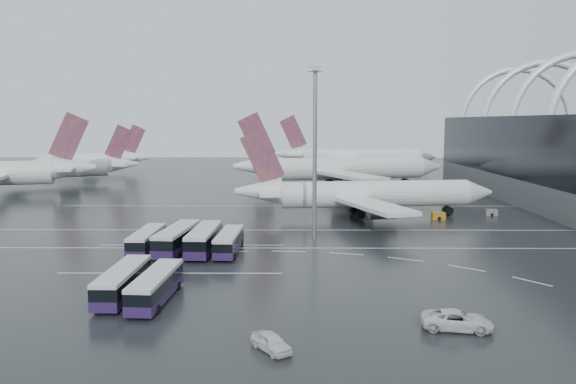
{
  "coord_description": "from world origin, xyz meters",
  "views": [
    {
      "loc": [
        -8.85,
        -83.76,
        18.73
      ],
      "look_at": [
        -9.41,
        9.32,
        7.0
      ],
      "focal_mm": 35.0,
      "sensor_mm": 36.0,
      "label": 1
    }
  ],
  "objects_px": {
    "jet_remote_mid": "(71,168)",
    "bus_row_near_b": "(177,238)",
    "bus_row_near_c": "(204,239)",
    "bus_row_far_a": "(123,281)",
    "gse_cart_belly_b": "(448,210)",
    "bus_row_near_d": "(229,241)",
    "van_curve_b": "(271,342)",
    "airliner_gate_b": "(337,169)",
    "gse_cart_belly_d": "(491,212)",
    "bus_row_far_b": "(156,286)",
    "bus_row_near_a": "(147,240)",
    "floodlight_mast": "(315,132)",
    "airliner_gate_c": "(352,158)",
    "gse_cart_belly_a": "(438,216)",
    "airliner_main": "(362,195)",
    "jet_remote_west": "(1,173)",
    "van_curve_a": "(457,320)",
    "jet_remote_far": "(95,160)"
  },
  "relations": [
    {
      "from": "jet_remote_mid",
      "to": "gse_cart_belly_b",
      "type": "relative_size",
      "value": 17.78
    },
    {
      "from": "airliner_gate_b",
      "to": "bus_row_near_d",
      "type": "distance_m",
      "value": 82.63
    },
    {
      "from": "airliner_gate_c",
      "to": "bus_row_near_d",
      "type": "relative_size",
      "value": 4.84
    },
    {
      "from": "jet_remote_mid",
      "to": "bus_row_near_b",
      "type": "xyz_separation_m",
      "value": [
        50.06,
        -88.7,
        -2.72
      ]
    },
    {
      "from": "bus_row_far_b",
      "to": "gse_cart_belly_a",
      "type": "height_order",
      "value": "bus_row_far_b"
    },
    {
      "from": "bus_row_near_c",
      "to": "gse_cart_belly_b",
      "type": "relative_size",
      "value": 6.27
    },
    {
      "from": "bus_row_near_b",
      "to": "gse_cart_belly_a",
      "type": "relative_size",
      "value": 5.64
    },
    {
      "from": "jet_remote_mid",
      "to": "floodlight_mast",
      "type": "distance_m",
      "value": 107.4
    },
    {
      "from": "bus_row_near_a",
      "to": "van_curve_b",
      "type": "height_order",
      "value": "bus_row_near_a"
    },
    {
      "from": "floodlight_mast",
      "to": "bus_row_near_b",
      "type": "bearing_deg",
      "value": -157.27
    },
    {
      "from": "bus_row_near_a",
      "to": "bus_row_far_a",
      "type": "relative_size",
      "value": 0.99
    },
    {
      "from": "bus_row_near_b",
      "to": "van_curve_a",
      "type": "height_order",
      "value": "bus_row_near_b"
    },
    {
      "from": "gse_cart_belly_a",
      "to": "van_curve_b",
      "type": "bearing_deg",
      "value": -115.61
    },
    {
      "from": "bus_row_near_c",
      "to": "gse_cart_belly_a",
      "type": "relative_size",
      "value": 5.52
    },
    {
      "from": "airliner_gate_c",
      "to": "bus_row_near_c",
      "type": "relative_size",
      "value": 4.25
    },
    {
      "from": "airliner_gate_b",
      "to": "gse_cart_belly_d",
      "type": "relative_size",
      "value": 26.4
    },
    {
      "from": "floodlight_mast",
      "to": "gse_cart_belly_a",
      "type": "distance_m",
      "value": 34.8
    },
    {
      "from": "airliner_gate_b",
      "to": "airliner_main",
      "type": "bearing_deg",
      "value": -101.24
    },
    {
      "from": "bus_row_near_d",
      "to": "van_curve_b",
      "type": "distance_m",
      "value": 35.42
    },
    {
      "from": "bus_row_near_d",
      "to": "van_curve_b",
      "type": "relative_size",
      "value": 2.82
    },
    {
      "from": "jet_remote_far",
      "to": "van_curve_a",
      "type": "xyz_separation_m",
      "value": [
        87.06,
        -155.75,
        -3.7
      ]
    },
    {
      "from": "jet_remote_far",
      "to": "van_curve_a",
      "type": "bearing_deg",
      "value": 109.4
    },
    {
      "from": "jet_remote_west",
      "to": "jet_remote_far",
      "type": "height_order",
      "value": "jet_remote_west"
    },
    {
      "from": "bus_row_far_a",
      "to": "jet_remote_far",
      "type": "bearing_deg",
      "value": 21.12
    },
    {
      "from": "bus_row_far_b",
      "to": "floodlight_mast",
      "type": "xyz_separation_m",
      "value": [
        17.85,
        31.41,
        15.45
      ]
    },
    {
      "from": "bus_row_far_b",
      "to": "gse_cart_belly_a",
      "type": "xyz_separation_m",
      "value": [
        42.49,
        49.71,
        -0.98
      ]
    },
    {
      "from": "airliner_main",
      "to": "airliner_gate_b",
      "type": "distance_m",
      "value": 49.03
    },
    {
      "from": "airliner_main",
      "to": "bus_row_near_b",
      "type": "bearing_deg",
      "value": -142.93
    },
    {
      "from": "jet_remote_west",
      "to": "van_curve_a",
      "type": "relative_size",
      "value": 7.64
    },
    {
      "from": "airliner_main",
      "to": "floodlight_mast",
      "type": "height_order",
      "value": "floodlight_mast"
    },
    {
      "from": "bus_row_near_b",
      "to": "bus_row_far_a",
      "type": "xyz_separation_m",
      "value": [
        -1.52,
        -21.45,
        -0.19
      ]
    },
    {
      "from": "van_curve_b",
      "to": "bus_row_near_b",
      "type": "bearing_deg",
      "value": 77.84
    },
    {
      "from": "bus_row_near_c",
      "to": "bus_row_far_a",
      "type": "relative_size",
      "value": 1.11
    },
    {
      "from": "jet_remote_far",
      "to": "bus_row_far_b",
      "type": "height_order",
      "value": "jet_remote_far"
    },
    {
      "from": "bus_row_near_b",
      "to": "gse_cart_belly_b",
      "type": "relative_size",
      "value": 6.4
    },
    {
      "from": "bus_row_near_d",
      "to": "floodlight_mast",
      "type": "distance_m",
      "value": 22.12
    },
    {
      "from": "airliner_gate_b",
      "to": "airliner_gate_c",
      "type": "bearing_deg",
      "value": 66.87
    },
    {
      "from": "gse_cart_belly_b",
      "to": "bus_row_far_b",
      "type": "bearing_deg",
      "value": -129.02
    },
    {
      "from": "bus_row_near_b",
      "to": "gse_cart_belly_a",
      "type": "height_order",
      "value": "bus_row_near_b"
    },
    {
      "from": "airliner_gate_b",
      "to": "van_curve_a",
      "type": "height_order",
      "value": "airliner_gate_b"
    },
    {
      "from": "jet_remote_west",
      "to": "van_curve_b",
      "type": "bearing_deg",
      "value": 111.89
    },
    {
      "from": "bus_row_near_b",
      "to": "jet_remote_far",
      "type": "bearing_deg",
      "value": 30.11
    },
    {
      "from": "bus_row_near_a",
      "to": "floodlight_mast",
      "type": "distance_m",
      "value": 30.35
    },
    {
      "from": "jet_remote_mid",
      "to": "jet_remote_west",
      "type": "bearing_deg",
      "value": 49.73
    },
    {
      "from": "airliner_gate_b",
      "to": "gse_cart_belly_b",
      "type": "height_order",
      "value": "airliner_gate_b"
    },
    {
      "from": "bus_row_far_a",
      "to": "gse_cart_belly_a",
      "type": "height_order",
      "value": "bus_row_far_a"
    },
    {
      "from": "jet_remote_west",
      "to": "van_curve_b",
      "type": "xyz_separation_m",
      "value": [
        73.08,
        -98.8,
        -4.75
      ]
    },
    {
      "from": "jet_remote_far",
      "to": "bus_row_near_a",
      "type": "xyz_separation_m",
      "value": [
        51.11,
        -125.18,
        -2.9
      ]
    },
    {
      "from": "van_curve_b",
      "to": "jet_remote_mid",
      "type": "bearing_deg",
      "value": 82.72
    },
    {
      "from": "van_curve_b",
      "to": "jet_remote_far",
      "type": "bearing_deg",
      "value": 78.8
    }
  ]
}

